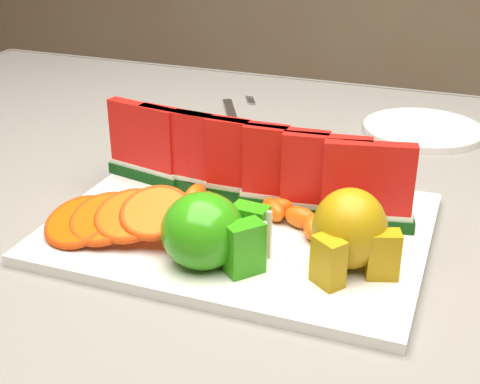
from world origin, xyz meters
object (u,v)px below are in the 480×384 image
pear_cluster (350,232)px  side_plate (423,129)px  apple_cluster (210,232)px  platter (241,227)px  fork (234,115)px

pear_cluster → side_plate: pear_cluster is taller
apple_cluster → side_plate: bearing=72.5°
pear_cluster → side_plate: (0.02, 0.44, -0.05)m
platter → fork: size_ratio=2.13×
side_plate → platter: bearing=-111.2°
fork → side_plate: bearing=5.7°
apple_cluster → fork: 0.47m
side_plate → fork: side_plate is taller
platter → pear_cluster: bearing=-20.5°
pear_cluster → side_plate: size_ratio=0.52×
side_plate → fork: 0.30m
apple_cluster → fork: apple_cluster is taller
side_plate → fork: (-0.30, -0.03, -0.00)m
pear_cluster → side_plate: bearing=87.1°
platter → pear_cluster: pear_cluster is taller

